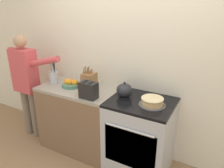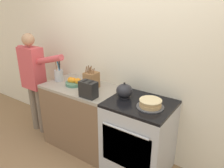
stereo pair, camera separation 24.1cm
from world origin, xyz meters
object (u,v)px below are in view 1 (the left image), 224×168
Objects in this scene: tea_kettle at (125,90)px; layer_cake at (152,102)px; knife_block at (89,81)px; stove_range at (140,135)px; fruit_bowl at (71,84)px; toaster at (89,90)px; utensil_crock at (54,77)px; person_baker at (26,79)px.

layer_cake is at bearing -9.52° from tea_kettle.
knife_block reaches higher than tea_kettle.
knife_block is at bearing 177.36° from stove_range.
toaster reaches higher than fruit_bowl.
knife_block reaches higher than toaster.
tea_kettle is 0.75m from fruit_bowl.
fruit_bowl is (0.29, -0.00, -0.05)m from utensil_crock.
layer_cake is at bearing -4.52° from knife_block.
person_baker reaches higher than tea_kettle.
tea_kettle is 0.79× the size of knife_block.
layer_cake is 0.72m from toaster.
tea_kettle is (-0.22, 0.03, 0.52)m from stove_range.
tea_kettle is at bearing 173.46° from stove_range.
person_baker reaches higher than stove_range.
toaster is at bearing -15.09° from utensil_crock.
fruit_bowl is at bearing -178.66° from stove_range.
person_baker reaches higher than fruit_bowl.
stove_range is at bearing 165.67° from layer_cake.
tea_kettle is 0.41m from toaster.
layer_cake is at bearing -7.50° from person_baker.
tea_kettle is at bearing -0.88° from knife_block.
utensil_crock is 0.23× the size of person_baker.
toaster is (0.15, -0.24, -0.01)m from knife_block.
fruit_bowl is at bearing -1.92° from person_baker.
layer_cake reaches higher than stove_range.
layer_cake is 0.99× the size of knife_block.
tea_kettle is 1.03m from utensil_crock.
layer_cake is 0.85m from knife_block.
tea_kettle reaches higher than fruit_bowl.
toaster is at bearing -14.42° from person_baker.
stove_range is 2.55× the size of utensil_crock.
layer_cake is 0.83× the size of utensil_crock.
person_baker is (-1.80, -0.10, -0.03)m from layer_cake.
stove_range is at bearing 19.97° from toaster.
tea_kettle reaches higher than stove_range.
stove_range is 4.08× the size of toaster.
tea_kettle is at bearing 3.68° from fruit_bowl.
person_baker is at bearing -173.92° from tea_kettle.
knife_block is 1.35× the size of toaster.
utensil_crock reaches higher than tea_kettle.
person_baker is (-0.42, -0.11, -0.07)m from utensil_crock.
layer_cake is 1.81m from person_baker.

